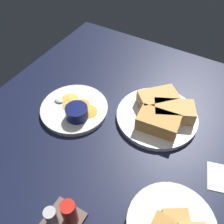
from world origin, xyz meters
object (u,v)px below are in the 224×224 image
sandwich_half_extra (158,99)px  spoon_by_dark_ramekin (162,114)px  plate_chips_companion (74,109)px  plate_sandwich_main (157,117)px  sandwich_half_near (158,122)px  ramekin_light_gravy (77,112)px  spoon_by_gravy_ramekin (62,102)px  condiment_caddy (63,217)px  ramekin_dark_sauce (160,98)px  sandwich_half_far (174,112)px

sandwich_half_extra → spoon_by_dark_ramekin: bearing=130.5°
spoon_by_dark_ramekin → plate_chips_companion: size_ratio=0.40×
plate_sandwich_main → sandwich_half_near: (-2.10, 4.75, 3.20)cm
ramekin_light_gravy → spoon_by_gravy_ramekin: size_ratio=0.75×
plate_chips_companion → ramekin_light_gravy: 5.46cm
condiment_caddy → sandwich_half_near: bearing=-101.7°
ramekin_dark_sauce → condiment_caddy: bearing=85.0°
sandwich_half_near → spoon_by_dark_ramekin: 6.00cm
sandwich_half_extra → spoon_by_gravy_ramekin: 33.42cm
plate_chips_companion → spoon_by_gravy_ramekin: bearing=3.9°
ramekin_dark_sauce → condiment_caddy: 49.33cm
sandwich_half_far → sandwich_half_extra: size_ratio=1.03×
ramekin_dark_sauce → spoon_by_dark_ramekin: size_ratio=0.81×
spoon_by_gravy_ramekin → spoon_by_dark_ramekin: bearing=-159.2°
ramekin_dark_sauce → spoon_by_gravy_ramekin: (29.67, 17.42, -1.78)cm
plate_sandwich_main → spoon_by_dark_ramekin: size_ratio=2.92×
plate_sandwich_main → ramekin_light_gravy: size_ratio=3.66×
plate_sandwich_main → sandwich_half_extra: 6.10cm
sandwich_half_extra → sandwich_half_far: bearing=158.8°
plate_sandwich_main → ramekin_light_gravy: bearing=31.7°
plate_sandwich_main → spoon_by_dark_ramekin: spoon_by_dark_ramekin is taller
sandwich_half_extra → condiment_caddy: size_ratio=1.54×
sandwich_half_far → condiment_caddy: bearing=76.8°
sandwich_half_near → sandwich_half_extra: same height
sandwich_half_far → ramekin_dark_sauce: 7.40cm
plate_chips_companion → spoon_by_gravy_ramekin: (4.94, 0.34, 1.16)cm
spoon_by_gravy_ramekin → condiment_caddy: 40.63cm
sandwich_half_far → spoon_by_dark_ramekin: bearing=19.9°
sandwich_half_near → ramekin_light_gravy: (24.89, 9.32, -0.21)cm
sandwich_half_far → ramekin_light_gravy: 31.93cm
plate_chips_companion → spoon_by_gravy_ramekin: 5.09cm
sandwich_half_near → plate_chips_companion: bearing=12.7°
sandwich_half_extra → condiment_caddy: condiment_caddy is taller
spoon_by_dark_ramekin → spoon_by_gravy_ramekin: bearing=20.8°
sandwich_half_far → plate_chips_companion: sandwich_half_far is taller
ramekin_dark_sauce → spoon_by_dark_ramekin: bearing=118.9°
spoon_by_gravy_ramekin → sandwich_half_far: bearing=-159.3°
sandwich_half_extra → ramekin_light_gravy: bearing=42.3°
ramekin_light_gravy → sandwich_half_near: bearing=-159.5°
sandwich_half_extra → condiment_caddy: 48.10cm
sandwich_half_extra → spoon_by_gravy_ramekin: size_ratio=1.47×
sandwich_half_near → condiment_caddy: bearing=78.3°
sandwich_half_near → ramekin_dark_sauce: sandwich_half_near is taller
ramekin_dark_sauce → sandwich_half_near: bearing=108.9°
spoon_by_dark_ramekin → condiment_caddy: condiment_caddy is taller
condiment_caddy → plate_chips_companion: bearing=-57.5°
sandwich_half_extra → spoon_by_dark_ramekin: sandwich_half_extra is taller
sandwich_half_far → spoon_by_dark_ramekin: (3.49, 1.27, -2.04)cm
plate_chips_companion → ramekin_light_gravy: ramekin_light_gravy is taller
sandwich_half_extra → ramekin_dark_sauce: bearing=-113.7°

